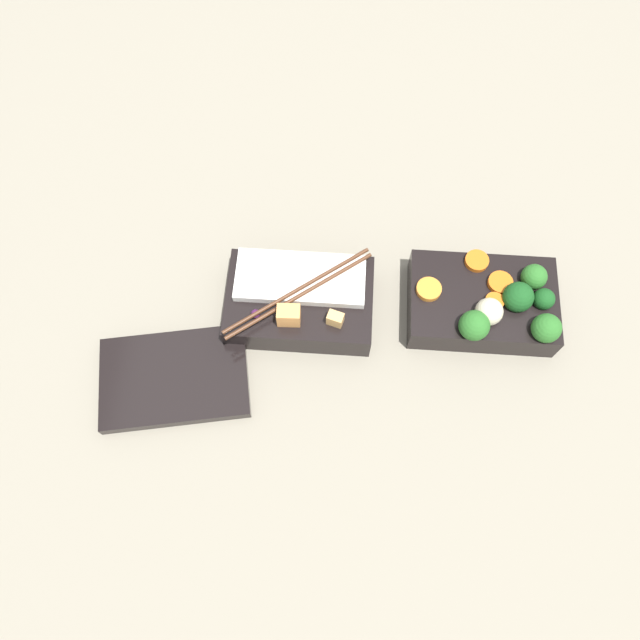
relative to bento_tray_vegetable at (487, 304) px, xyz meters
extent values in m
plane|color=gray|center=(0.12, 0.01, -0.03)|extent=(3.00, 3.00, 0.00)
cube|color=black|center=(0.01, 0.00, -0.01)|extent=(0.19, 0.13, 0.05)
sphere|color=#19511E|center=(-0.03, 0.00, 0.03)|extent=(0.04, 0.04, 0.04)
sphere|color=#19511E|center=(-0.07, 0.00, 0.02)|extent=(0.03, 0.03, 0.03)
sphere|color=#2D7028|center=(0.02, 0.04, 0.03)|extent=(0.04, 0.04, 0.04)
sphere|color=#2D7028|center=(-0.06, -0.03, 0.03)|extent=(0.03, 0.03, 0.03)
sphere|color=#2D7028|center=(-0.07, 0.04, 0.03)|extent=(0.04, 0.04, 0.04)
cylinder|color=orange|center=(-0.01, -0.02, 0.02)|extent=(0.03, 0.03, 0.01)
cylinder|color=orange|center=(0.08, -0.01, 0.02)|extent=(0.03, 0.03, 0.01)
cylinder|color=orange|center=(0.00, 0.01, 0.02)|extent=(0.03, 0.03, 0.01)
cylinder|color=orange|center=(0.02, -0.05, 0.02)|extent=(0.04, 0.04, 0.01)
sphere|color=beige|center=(0.01, 0.02, 0.03)|extent=(0.04, 0.04, 0.04)
cube|color=black|center=(0.25, 0.02, -0.01)|extent=(0.19, 0.13, 0.05)
cube|color=white|center=(0.25, -0.01, 0.02)|extent=(0.17, 0.07, 0.01)
cube|color=#EAB266|center=(0.20, 0.05, 0.03)|extent=(0.02, 0.02, 0.02)
cube|color=#F4A356|center=(0.26, 0.05, 0.03)|extent=(0.03, 0.02, 0.03)
sphere|color=#4C1E4C|center=(0.30, 0.04, 0.02)|extent=(0.01, 0.01, 0.01)
cylinder|color=#56331E|center=(0.25, 0.01, 0.03)|extent=(0.18, 0.14, 0.01)
cylinder|color=#56331E|center=(0.25, 0.02, 0.03)|extent=(0.18, 0.14, 0.01)
cube|color=black|center=(0.41, 0.12, -0.02)|extent=(0.21, 0.16, 0.02)
camera|label=1|loc=(0.20, 0.36, 0.75)|focal=35.00mm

